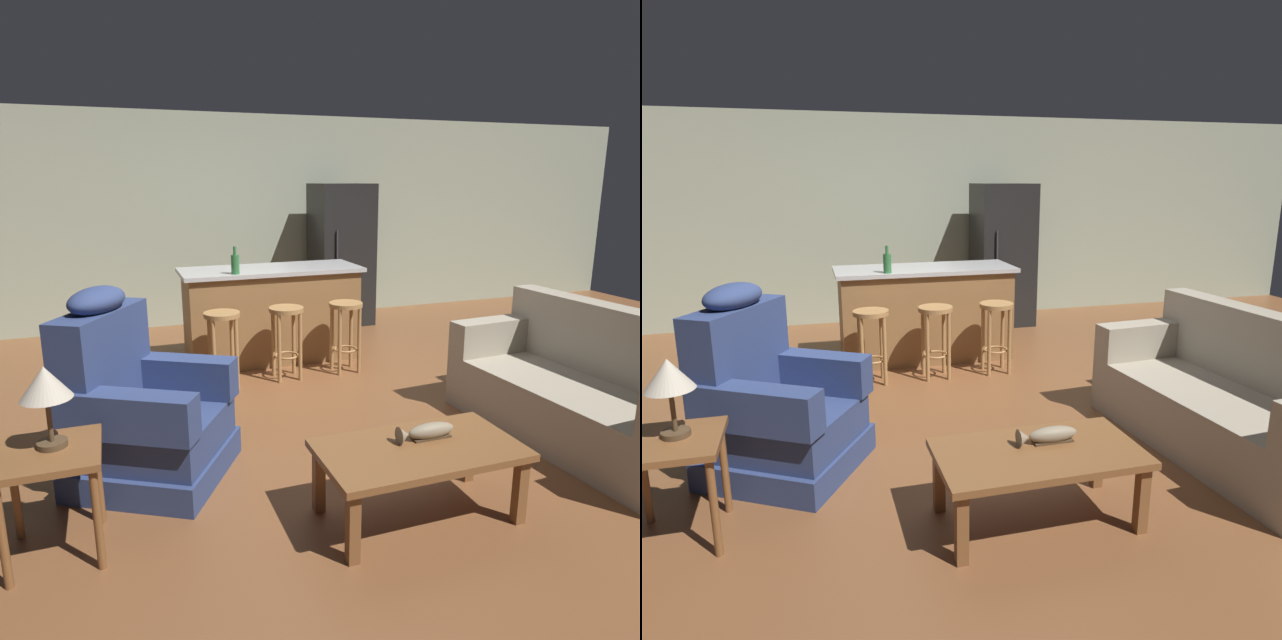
% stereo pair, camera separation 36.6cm
% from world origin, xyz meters
% --- Properties ---
extents(ground_plane, '(12.00, 12.00, 0.00)m').
position_xyz_m(ground_plane, '(0.00, 0.00, 0.00)').
color(ground_plane, brown).
extents(back_wall, '(12.00, 0.05, 2.60)m').
position_xyz_m(back_wall, '(0.00, 3.12, 1.30)').
color(back_wall, '#9EA88E').
rests_on(back_wall, ground_plane).
extents(coffee_table, '(1.10, 0.60, 0.42)m').
position_xyz_m(coffee_table, '(-0.02, -1.69, 0.36)').
color(coffee_table, brown).
rests_on(coffee_table, ground_plane).
extents(fish_figurine, '(0.34, 0.10, 0.10)m').
position_xyz_m(fish_figurine, '(0.06, -1.62, 0.46)').
color(fish_figurine, '#4C3823').
rests_on(fish_figurine, coffee_table).
extents(couch, '(0.96, 1.95, 0.94)m').
position_xyz_m(couch, '(1.59, -1.22, 0.34)').
color(couch, '#9E937F').
rests_on(couch, ground_plane).
extents(recliner_near_lamp, '(1.15, 1.15, 1.20)m').
position_xyz_m(recliner_near_lamp, '(-1.41, -0.69, 0.42)').
color(recliner_near_lamp, navy).
rests_on(recliner_near_lamp, ground_plane).
extents(end_table, '(0.48, 0.48, 0.56)m').
position_xyz_m(end_table, '(-1.86, -1.35, 0.46)').
color(end_table, brown).
rests_on(end_table, ground_plane).
extents(table_lamp, '(0.24, 0.24, 0.41)m').
position_xyz_m(table_lamp, '(-1.84, -1.32, 0.87)').
color(table_lamp, '#4C3823').
rests_on(table_lamp, end_table).
extents(kitchen_island, '(1.80, 0.70, 0.95)m').
position_xyz_m(kitchen_island, '(0.00, 1.35, 0.48)').
color(kitchen_island, olive).
rests_on(kitchen_island, ground_plane).
extents(bar_stool_left, '(0.32, 0.32, 0.68)m').
position_xyz_m(bar_stool_left, '(-0.62, 0.72, 0.47)').
color(bar_stool_left, '#A87A47').
rests_on(bar_stool_left, ground_plane).
extents(bar_stool_middle, '(0.32, 0.32, 0.68)m').
position_xyz_m(bar_stool_middle, '(-0.03, 0.72, 0.47)').
color(bar_stool_middle, '#A87A47').
rests_on(bar_stool_middle, ground_plane).
extents(bar_stool_right, '(0.32, 0.32, 0.68)m').
position_xyz_m(bar_stool_right, '(0.56, 0.72, 0.47)').
color(bar_stool_right, '#A87A47').
rests_on(bar_stool_right, ground_plane).
extents(refrigerator, '(0.70, 0.69, 1.76)m').
position_xyz_m(refrigerator, '(1.25, 2.55, 0.88)').
color(refrigerator, black).
rests_on(refrigerator, ground_plane).
extents(bottle_tall_green, '(0.08, 0.08, 0.26)m').
position_xyz_m(bottle_tall_green, '(-0.41, 1.09, 1.05)').
color(bottle_tall_green, '#2D6B38').
rests_on(bottle_tall_green, kitchen_island).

